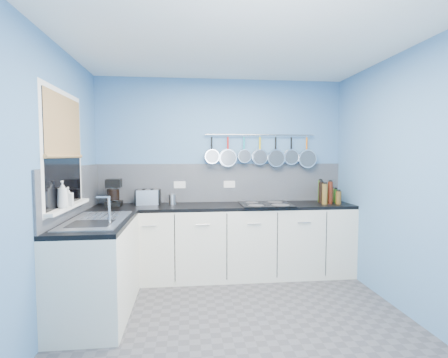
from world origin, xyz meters
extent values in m
cube|color=#47474C|center=(0.00, 0.00, -0.01)|extent=(3.20, 3.00, 0.02)
cube|color=white|center=(0.00, 0.00, 2.51)|extent=(3.20, 3.00, 0.02)
cube|color=#4D7DAF|center=(0.00, 1.51, 1.25)|extent=(3.20, 0.02, 2.50)
cube|color=#4D7DAF|center=(0.00, -1.51, 1.25)|extent=(3.20, 0.02, 2.50)
cube|color=#4D7DAF|center=(-1.61, 0.00, 1.25)|extent=(0.02, 3.00, 2.50)
cube|color=#4D7DAF|center=(1.61, 0.00, 1.25)|extent=(0.02, 3.00, 2.50)
cube|color=slate|center=(0.00, 1.49, 1.15)|extent=(3.20, 0.02, 0.50)
cube|color=slate|center=(-1.59, 0.60, 1.15)|extent=(0.02, 1.80, 0.50)
cube|color=silver|center=(0.00, 1.20, 0.43)|extent=(3.20, 0.60, 0.86)
cube|color=black|center=(0.00, 1.20, 0.88)|extent=(3.20, 0.60, 0.04)
cube|color=silver|center=(-1.30, 0.30, 0.43)|extent=(0.60, 1.20, 0.86)
cube|color=black|center=(-1.30, 0.30, 0.88)|extent=(0.60, 1.20, 0.04)
cube|color=white|center=(-1.58, 0.30, 1.55)|extent=(0.01, 1.00, 1.10)
cube|color=black|center=(-1.57, 0.30, 1.55)|extent=(0.01, 0.90, 1.00)
cube|color=#B18151|center=(-1.56, 0.30, 1.77)|extent=(0.01, 0.90, 0.55)
cube|color=white|center=(-1.55, 0.30, 1.04)|extent=(0.10, 0.98, 0.03)
cube|color=silver|center=(-1.30, 0.30, 0.90)|extent=(0.50, 0.95, 0.01)
cube|color=white|center=(-0.55, 1.48, 1.13)|extent=(0.15, 0.01, 0.09)
cube|color=white|center=(0.10, 1.48, 1.13)|extent=(0.15, 0.01, 0.09)
cylinder|color=silver|center=(0.50, 1.45, 1.78)|extent=(1.45, 0.02, 0.02)
imported|color=white|center=(-1.53, 0.11, 1.17)|extent=(0.10, 0.10, 0.24)
imported|color=white|center=(-1.53, 0.25, 1.14)|extent=(0.09, 0.09, 0.17)
cylinder|color=white|center=(-1.35, 1.27, 1.03)|extent=(0.14, 0.14, 0.26)
cube|color=silver|center=(-0.94, 1.32, 0.99)|extent=(0.30, 0.19, 0.18)
cylinder|color=silver|center=(-0.64, 1.30, 0.96)|extent=(0.11, 0.11, 0.12)
cube|color=black|center=(0.51, 1.15, 0.91)|extent=(0.63, 0.55, 0.01)
cylinder|color=olive|center=(1.44, 1.31, 0.99)|extent=(0.05, 0.05, 0.18)
cylinder|color=#8C5914|center=(1.36, 1.31, 0.95)|extent=(0.06, 0.06, 0.11)
cylinder|color=#3F721E|center=(1.29, 1.32, 1.04)|extent=(0.06, 0.06, 0.28)
cylinder|color=#265919|center=(1.45, 1.22, 0.99)|extent=(0.05, 0.05, 0.18)
cylinder|color=black|center=(1.37, 1.23, 1.01)|extent=(0.06, 0.06, 0.22)
cylinder|color=black|center=(1.25, 1.21, 1.03)|extent=(0.07, 0.07, 0.27)
cylinder|color=brown|center=(1.43, 1.10, 0.98)|extent=(0.07, 0.07, 0.16)
cylinder|color=#4C190C|center=(1.34, 1.14, 1.04)|extent=(0.06, 0.06, 0.28)
cylinder|color=brown|center=(1.26, 1.11, 1.03)|extent=(0.07, 0.07, 0.26)
camera|label=1|loc=(-0.45, -2.95, 1.50)|focal=27.21mm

